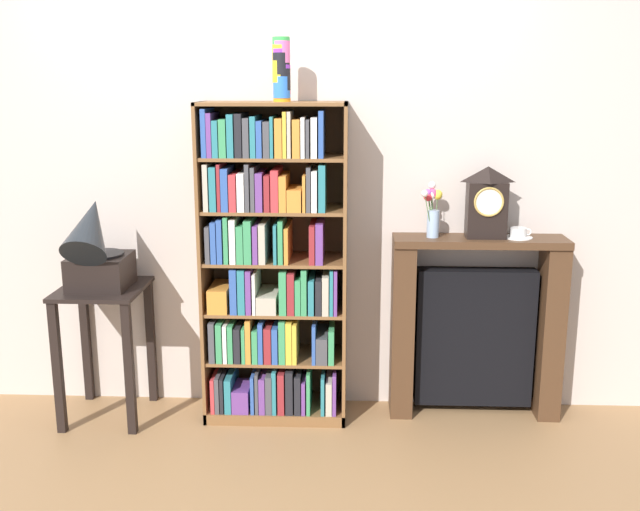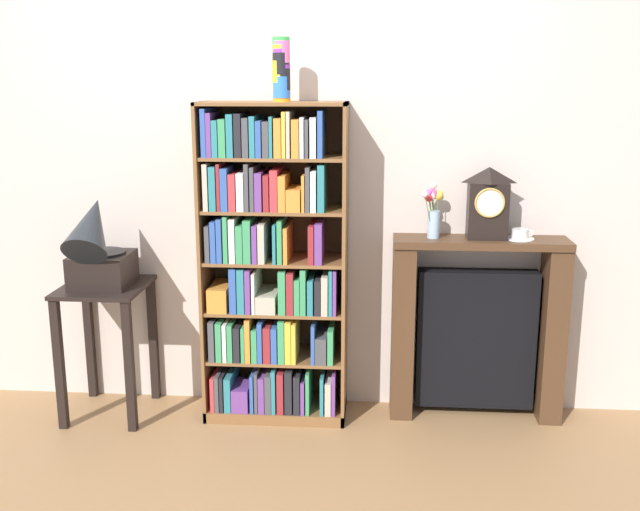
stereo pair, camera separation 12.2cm
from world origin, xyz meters
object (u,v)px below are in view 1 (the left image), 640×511
at_px(side_table_left, 104,324).
at_px(fireplace_mantel, 475,327).
at_px(cup_stack, 281,70).
at_px(flower_vase, 432,208).
at_px(teacup_with_saucer, 518,234).
at_px(gramophone, 95,248).
at_px(bookshelf, 271,271).
at_px(mantel_clock, 487,202).

distance_m(side_table_left, fireplace_mantel, 2.03).
distance_m(cup_stack, flower_vase, 1.06).
distance_m(side_table_left, flower_vase, 1.88).
bearing_deg(teacup_with_saucer, gramophone, -175.38).
height_order(cup_stack, fireplace_mantel, cup_stack).
height_order(bookshelf, side_table_left, bookshelf).
xyz_separation_m(cup_stack, teacup_with_saucer, (1.24, 0.09, -0.84)).
bearing_deg(fireplace_mantel, bookshelf, -175.73).
relative_size(bookshelf, fireplace_mantel, 1.70).
bearing_deg(fireplace_mantel, mantel_clock, -42.18).
bearing_deg(bookshelf, teacup_with_saucer, 2.82).
relative_size(bookshelf, side_table_left, 2.31).
xyz_separation_m(side_table_left, teacup_with_saucer, (2.22, 0.12, 0.50)).
relative_size(bookshelf, gramophone, 3.11).
bearing_deg(teacup_with_saucer, mantel_clock, -179.09).
relative_size(mantel_clock, teacup_with_saucer, 2.49).
height_order(side_table_left, gramophone, gramophone).
bearing_deg(teacup_with_saucer, fireplace_mantel, 174.62).
relative_size(side_table_left, gramophone, 1.35).
relative_size(gramophone, fireplace_mantel, 0.55).
distance_m(side_table_left, teacup_with_saucer, 2.28).
bearing_deg(cup_stack, bookshelf, 159.12).
distance_m(bookshelf, flower_vase, 0.92).
bearing_deg(side_table_left, gramophone, -90.00).
relative_size(mantel_clock, flower_vase, 1.30).
height_order(cup_stack, teacup_with_saucer, cup_stack).
height_order(fireplace_mantel, flower_vase, flower_vase).
distance_m(fireplace_mantel, teacup_with_saucer, 0.57).
xyz_separation_m(flower_vase, teacup_with_saucer, (0.46, -0.01, -0.13)).
bearing_deg(bookshelf, mantel_clock, 3.11).
distance_m(mantel_clock, flower_vase, 0.29).
xyz_separation_m(bookshelf, mantel_clock, (1.14, 0.06, 0.37)).
distance_m(side_table_left, mantel_clock, 2.16).
distance_m(bookshelf, fireplace_mantel, 1.17).
bearing_deg(side_table_left, mantel_clock, 3.25).
xyz_separation_m(bookshelf, gramophone, (-0.91, -0.11, 0.14)).
xyz_separation_m(cup_stack, fireplace_mantel, (1.04, 0.11, -1.38)).
bearing_deg(side_table_left, flower_vase, 4.26).
distance_m(bookshelf, gramophone, 0.92).
bearing_deg(gramophone, teacup_with_saucer, 4.62).
xyz_separation_m(fireplace_mantel, teacup_with_saucer, (0.20, -0.02, 0.53)).
bearing_deg(bookshelf, side_table_left, -176.56).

